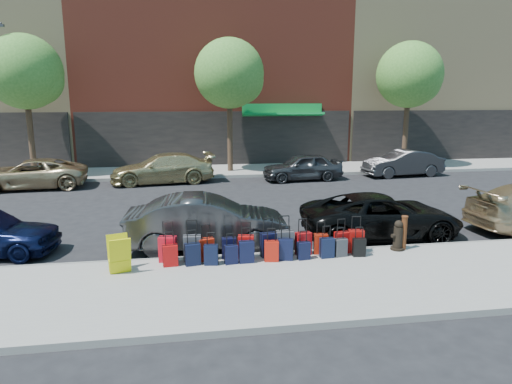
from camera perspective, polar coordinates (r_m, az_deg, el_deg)
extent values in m
plane|color=black|center=(16.77, -1.64, -3.00)|extent=(120.00, 120.00, 0.00)
cube|color=gray|center=(10.67, 2.90, -11.53)|extent=(60.00, 4.00, 0.15)
cube|color=gray|center=(26.49, -4.40, 2.68)|extent=(60.00, 4.00, 0.15)
cube|color=gray|center=(12.51, 1.00, -7.90)|extent=(60.00, 0.08, 0.15)
cube|color=gray|center=(24.51, -4.02, 1.93)|extent=(60.00, 0.08, 0.15)
cube|color=maroon|center=(34.60, -5.83, 21.32)|extent=(17.00, 12.00, 20.00)
cube|color=black|center=(28.22, -4.78, 6.56)|extent=(16.66, 0.15, 3.40)
cube|color=#0D7A31|center=(28.34, 3.43, 9.65)|extent=(5.00, 0.91, 0.27)
cube|color=#0D7A31|center=(28.63, 3.31, 10.37)|extent=(5.00, 0.10, 0.60)
cube|color=tan|center=(38.84, 19.85, 18.18)|extent=(15.00, 12.00, 18.00)
cube|color=black|center=(33.43, 23.92, 6.42)|extent=(14.70, 0.15, 3.40)
cylinder|color=black|center=(26.84, -26.37, 6.92)|extent=(0.30, 0.30, 4.80)
sphere|color=#376D24|center=(26.81, -26.97, 13.24)|extent=(3.80, 3.80, 3.80)
sphere|color=#376D24|center=(26.62, -25.63, 12.56)|extent=(2.58, 2.58, 2.58)
cylinder|color=black|center=(25.76, -3.28, 7.97)|extent=(0.30, 0.30, 4.80)
sphere|color=#376D24|center=(25.72, -3.36, 14.59)|extent=(3.80, 3.80, 3.80)
sphere|color=#376D24|center=(25.78, -1.99, 13.75)|extent=(2.58, 2.58, 2.58)
cylinder|color=black|center=(28.76, 18.23, 7.81)|extent=(0.30, 0.30, 4.80)
sphere|color=#376D24|center=(28.73, 18.62, 13.72)|extent=(3.80, 3.80, 3.80)
sphere|color=#376D24|center=(28.99, 19.65, 12.88)|extent=(2.58, 2.58, 2.58)
cube|color=#333338|center=(26.55, -29.40, 17.68)|extent=(0.40, 0.18, 0.12)
cube|color=#B30B19|center=(11.95, -10.97, -7.04)|extent=(0.48, 0.33, 0.66)
cylinder|color=black|center=(11.74, -11.11, -3.73)|extent=(0.25, 0.08, 0.03)
cube|color=#3B3A3F|center=(11.91, -7.96, -6.97)|extent=(0.45, 0.26, 0.67)
cylinder|color=black|center=(11.70, -8.07, -3.60)|extent=(0.25, 0.04, 0.03)
cube|color=#AA1C0A|center=(11.91, -6.23, -7.14)|extent=(0.42, 0.29, 0.59)
cylinder|color=black|center=(11.71, -6.30, -4.20)|extent=(0.22, 0.07, 0.03)
cube|color=black|center=(12.01, -3.40, -7.01)|extent=(0.38, 0.22, 0.55)
cylinder|color=black|center=(11.83, -3.44, -4.26)|extent=(0.21, 0.04, 0.03)
cube|color=#B50D0B|center=(11.97, -1.27, -6.90)|extent=(0.44, 0.29, 0.61)
cylinder|color=black|center=(11.78, -1.29, -3.84)|extent=(0.23, 0.07, 0.03)
cube|color=black|center=(12.12, 1.62, -6.60)|extent=(0.46, 0.31, 0.64)
cylinder|color=black|center=(11.91, 1.63, -3.44)|extent=(0.24, 0.07, 0.03)
cube|color=#3C3C41|center=(12.21, 3.58, -6.39)|extent=(0.45, 0.26, 0.67)
cylinder|color=black|center=(12.00, 3.63, -3.10)|extent=(0.25, 0.04, 0.03)
cube|color=#9F0A0D|center=(12.31, 5.94, -6.43)|extent=(0.44, 0.29, 0.61)
cylinder|color=black|center=(12.12, 6.00, -3.46)|extent=(0.23, 0.07, 0.03)
cube|color=#951A09|center=(12.44, 8.10, -6.44)|extent=(0.39, 0.25, 0.54)
cylinder|color=black|center=(12.27, 8.18, -3.83)|extent=(0.21, 0.06, 0.03)
cube|color=#970A09|center=(12.59, 10.67, -6.22)|extent=(0.42, 0.27, 0.58)
cylinder|color=black|center=(12.41, 10.78, -3.44)|extent=(0.22, 0.07, 0.03)
cube|color=#980C09|center=(12.72, 12.37, -6.02)|extent=(0.45, 0.30, 0.62)
cylinder|color=black|center=(12.53, 12.51, -3.10)|extent=(0.23, 0.08, 0.03)
cube|color=#A00A0A|center=(11.67, -10.66, -7.81)|extent=(0.38, 0.24, 0.54)
cylinder|color=black|center=(11.49, -10.77, -5.05)|extent=(0.21, 0.05, 0.03)
cube|color=black|center=(11.63, -7.93, -7.73)|extent=(0.41, 0.28, 0.56)
cylinder|color=black|center=(11.45, -8.02, -4.87)|extent=(0.21, 0.07, 0.03)
cube|color=black|center=(11.61, -5.63, -7.82)|extent=(0.37, 0.25, 0.51)
cylinder|color=black|center=(11.44, -5.69, -5.18)|extent=(0.20, 0.06, 0.03)
cube|color=black|center=(11.64, -3.14, -7.81)|extent=(0.36, 0.24, 0.48)
cylinder|color=black|center=(11.47, -3.17, -5.33)|extent=(0.19, 0.06, 0.03)
cube|color=black|center=(11.70, -1.21, -7.49)|extent=(0.39, 0.23, 0.56)
cylinder|color=black|center=(11.51, -1.22, -4.62)|extent=(0.21, 0.04, 0.03)
cube|color=#B0180B|center=(11.80, 1.94, -7.39)|extent=(0.39, 0.26, 0.53)
cylinder|color=black|center=(11.62, 1.96, -4.69)|extent=(0.21, 0.06, 0.03)
cube|color=black|center=(11.91, 3.70, -7.16)|extent=(0.42, 0.29, 0.56)
cylinder|color=black|center=(11.72, 3.74, -4.35)|extent=(0.21, 0.07, 0.03)
cube|color=black|center=(11.98, 5.99, -7.31)|extent=(0.34, 0.22, 0.47)
cylinder|color=black|center=(11.83, 6.04, -4.97)|extent=(0.18, 0.05, 0.03)
cube|color=black|center=(12.19, 8.85, -6.91)|extent=(0.37, 0.23, 0.53)
cylinder|color=black|center=(12.02, 8.94, -4.33)|extent=(0.20, 0.05, 0.03)
cube|color=#333338|center=(12.34, 10.52, -6.84)|extent=(0.35, 0.24, 0.48)
cylinder|color=black|center=(12.19, 10.62, -4.51)|extent=(0.19, 0.06, 0.03)
cube|color=black|center=(12.45, 12.75, -6.75)|extent=(0.35, 0.22, 0.49)
cylinder|color=black|center=(12.29, 12.87, -4.41)|extent=(0.19, 0.05, 0.03)
cylinder|color=black|center=(13.30, 17.24, -6.76)|extent=(0.38, 0.38, 0.06)
cylinder|color=black|center=(13.20, 17.33, -5.42)|extent=(0.25, 0.25, 0.59)
sphere|color=black|center=(13.10, 17.42, -3.89)|extent=(0.23, 0.23, 0.23)
cylinder|color=black|center=(13.18, 17.34, -5.16)|extent=(0.43, 0.19, 0.10)
cylinder|color=#38190C|center=(13.22, 18.00, -4.92)|extent=(0.16, 0.16, 0.94)
cylinder|color=#38190C|center=(13.10, 18.13, -2.96)|extent=(0.18, 0.18, 0.04)
cube|color=#D1CB0B|center=(11.35, -16.61, -7.71)|extent=(0.54, 0.35, 0.89)
cube|color=#D1CB0B|center=(11.65, -16.85, -7.21)|extent=(0.54, 0.35, 0.89)
cube|color=#D1CB0B|center=(11.55, -16.69, -8.09)|extent=(0.57, 0.45, 0.02)
imported|color=#303032|center=(13.17, -6.13, -3.80)|extent=(4.72, 1.87, 1.53)
imported|color=black|center=(14.66, 15.37, -2.88)|extent=(4.94, 2.36, 1.36)
imported|color=tan|center=(24.07, -26.31, 2.04)|extent=(5.17, 2.65, 1.40)
imported|color=tan|center=(23.43, -11.60, 2.91)|extent=(5.32, 2.63, 1.49)
imported|color=#353537|center=(23.84, 5.82, 3.14)|extent=(4.24, 1.98, 1.41)
imported|color=#2E2D30|center=(26.21, 17.87, 3.45)|extent=(4.45, 1.90, 1.43)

